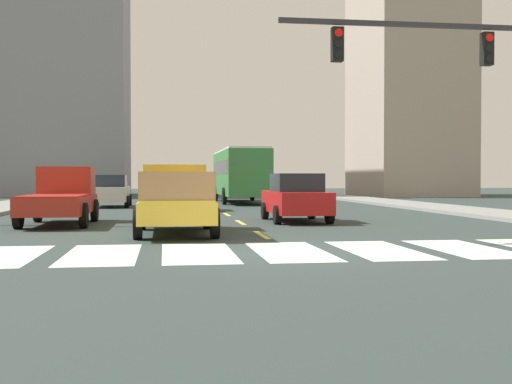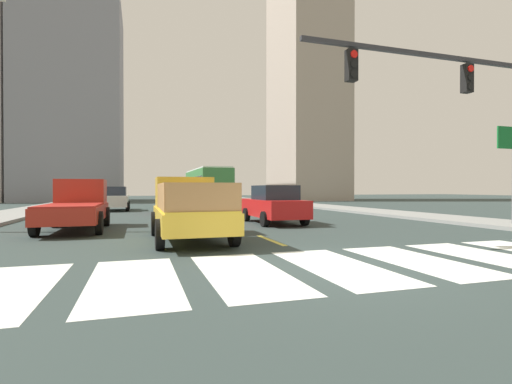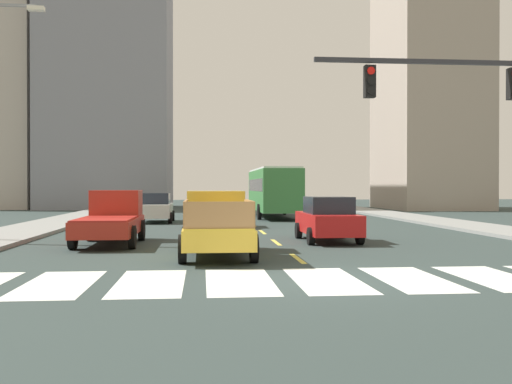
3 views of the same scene
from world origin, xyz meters
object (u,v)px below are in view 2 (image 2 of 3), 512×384
Objects in this scene: pickup_stakebed at (188,209)px; sedan_mid at (115,199)px; city_bus at (207,184)px; sedan_near_right at (173,200)px; sedan_near_left at (274,204)px; traffic_signal_gantry at (498,102)px; pickup_dark at (77,206)px.

sedan_mid is (-3.13, 16.78, -0.08)m from pickup_stakebed.
city_bus is 10.02m from sedan_near_right.
sedan_near_right is at bearing 85.58° from pickup_stakebed.
sedan_mid is at bearing 134.21° from sedan_near_right.
sedan_near_left is 0.44× the size of traffic_signal_gantry.
traffic_signal_gantry reaches higher than city_bus.
sedan_mid is 5.57m from sedan_near_right.
pickup_stakebed is 10.11m from traffic_signal_gantry.
sedan_mid is (-7.56, -5.09, -1.09)m from city_bus.
city_bus reaches higher than pickup_dark.
pickup_dark reaches higher than sedan_mid.
pickup_stakebed is at bearing -46.88° from pickup_dark.
pickup_dark is at bearing -115.10° from city_bus.
sedan_mid is 1.00× the size of sedan_near_right.
sedan_mid is at bearing 98.96° from pickup_stakebed.
traffic_signal_gantry is (9.04, -3.12, 3.30)m from pickup_stakebed.
traffic_signal_gantry is at bearing -59.17° from sedan_near_left.
sedan_near_left is 9.20m from traffic_signal_gantry.
pickup_dark reaches higher than sedan_near_right.
sedan_near_right is at bearing 118.06° from traffic_signal_gantry.
city_bus is (4.43, 21.87, 1.02)m from pickup_stakebed.
sedan_mid is at bearing -146.54° from city_bus.
city_bus reaches higher than pickup_stakebed.
pickup_stakebed reaches higher than sedan_near_left.
traffic_signal_gantry reaches higher than pickup_dark.
pickup_stakebed is at bearing -139.51° from sedan_near_left.
city_bus is (8.19, 17.89, 1.03)m from pickup_dark.
city_bus is 2.45× the size of sedan_near_right.
sedan_near_right is (-3.73, 8.62, 0.00)m from sedan_near_left.
pickup_dark is 0.48× the size of city_bus.
sedan_near_right is (3.75, -4.12, 0.00)m from sedan_mid.
pickup_dark is 1.18× the size of sedan_mid.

